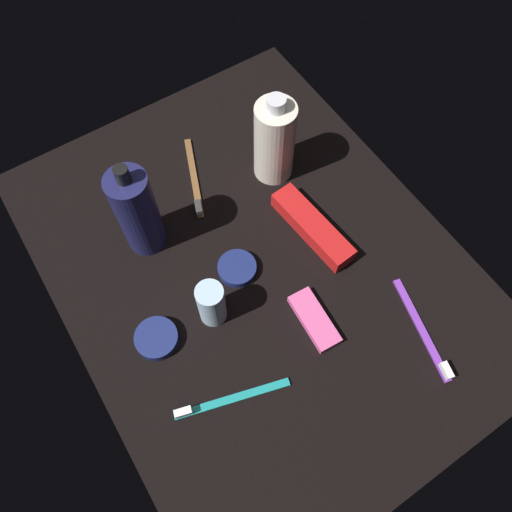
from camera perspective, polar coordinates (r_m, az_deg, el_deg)
ground_plane at (r=86.58cm, az=-0.00°, el=-1.07°), size 84.00×64.00×1.20cm
lotion_bottle at (r=82.69cm, az=-13.36°, el=4.89°), size 6.70×6.70×20.46cm
bodywash_bottle at (r=89.76cm, az=2.10°, el=12.94°), size 7.19×7.19×18.41cm
deodorant_stick at (r=78.37cm, az=-5.08°, el=-5.42°), size 4.39×4.39×9.44cm
toothbrush_purple at (r=85.13cm, az=18.66°, el=-8.42°), size 17.76×5.51×2.10cm
toothbrush_brown at (r=94.70cm, az=-7.08°, el=8.42°), size 17.17×7.76×2.10cm
toothbrush_teal at (r=78.37cm, az=-3.51°, el=-16.07°), size 6.22×17.61×2.10cm
toothpaste_box_red at (r=88.24cm, az=6.32°, el=3.43°), size 17.91×5.88×3.20cm
snack_bar_pink at (r=81.92cm, az=6.64°, el=-7.19°), size 10.67×4.76×1.50cm
cream_tin_left at (r=84.85cm, az=-2.16°, el=-1.41°), size 6.61×6.61×1.59cm
cream_tin_right at (r=81.78cm, az=-11.23°, el=-9.17°), size 6.90×6.90×1.77cm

